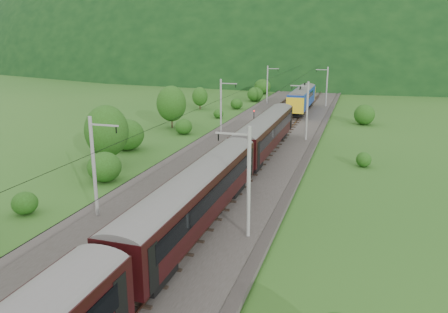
% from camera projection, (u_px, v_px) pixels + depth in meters
% --- Properties ---
extents(ground, '(600.00, 600.00, 0.00)m').
position_uv_depth(ground, '(169.00, 228.00, 33.16)').
color(ground, '#26571B').
rests_on(ground, ground).
extents(railbed, '(14.00, 220.00, 0.30)m').
position_uv_depth(railbed, '(212.00, 186.00, 42.32)').
color(railbed, '#38332D').
rests_on(railbed, ground).
extents(track_left, '(2.40, 220.00, 0.27)m').
position_uv_depth(track_left, '(189.00, 181.00, 42.96)').
color(track_left, '#563224').
rests_on(track_left, railbed).
extents(track_right, '(2.40, 220.00, 0.27)m').
position_uv_depth(track_right, '(236.00, 186.00, 41.56)').
color(track_right, '#563224').
rests_on(track_right, railbed).
extents(catenary_left, '(2.54, 192.28, 8.00)m').
position_uv_depth(catenary_left, '(221.00, 106.00, 63.18)').
color(catenary_left, gray).
rests_on(catenary_left, railbed).
extents(catenary_right, '(2.54, 192.28, 8.00)m').
position_uv_depth(catenary_right, '(306.00, 110.00, 59.62)').
color(catenary_right, gray).
rests_on(catenary_right, railbed).
extents(overhead_wires, '(4.83, 198.00, 0.03)m').
position_uv_depth(overhead_wires, '(211.00, 115.00, 40.48)').
color(overhead_wires, black).
rests_on(overhead_wires, ground).
extents(mountain_main, '(504.00, 360.00, 244.00)m').
position_uv_depth(mountain_main, '(343.00, 61.00, 272.26)').
color(mountain_main, black).
rests_on(mountain_main, ground).
extents(mountain_ridge, '(336.00, 280.00, 132.00)m').
position_uv_depth(mountain_ridge, '(188.00, 56.00, 343.97)').
color(mountain_ridge, black).
rests_on(mountain_ridge, ground).
extents(train, '(3.03, 145.56, 5.27)m').
position_uv_depth(train, '(107.00, 267.00, 20.55)').
color(train, black).
rests_on(train, ground).
extents(hazard_post_near, '(0.18, 0.18, 1.68)m').
position_uv_depth(hazard_post_near, '(288.00, 107.00, 83.10)').
color(hazard_post_near, red).
rests_on(hazard_post_near, railbed).
extents(hazard_post_far, '(0.18, 0.18, 1.72)m').
position_uv_depth(hazard_post_far, '(267.00, 129.00, 63.45)').
color(hazard_post_far, red).
rests_on(hazard_post_far, railbed).
extents(signal, '(0.24, 0.24, 2.16)m').
position_uv_depth(signal, '(254.00, 116.00, 71.95)').
color(signal, black).
rests_on(signal, railbed).
extents(vegetation_left, '(13.17, 145.39, 7.08)m').
position_uv_depth(vegetation_left, '(128.00, 131.00, 53.66)').
color(vegetation_left, '#214412').
rests_on(vegetation_left, ground).
extents(vegetation_right, '(6.45, 92.47, 3.03)m').
position_uv_depth(vegetation_right, '(356.00, 169.00, 43.57)').
color(vegetation_right, '#214412').
rests_on(vegetation_right, ground).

